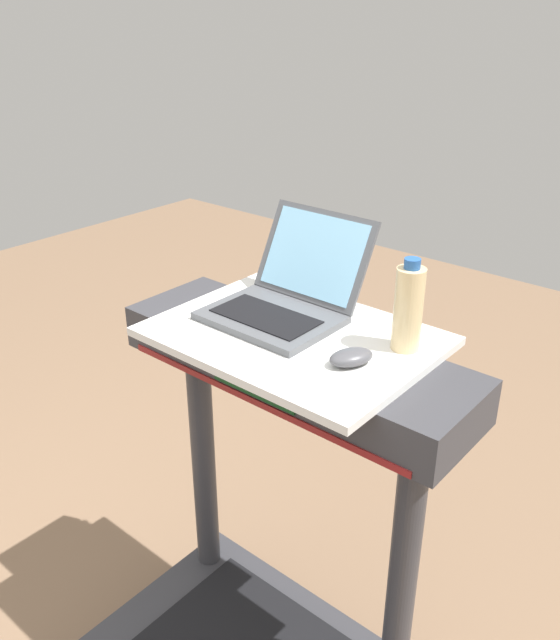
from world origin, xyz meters
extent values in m
cylinder|color=#38383D|center=(-0.34, 0.70, 0.55)|extent=(0.07, 0.07, 0.79)
cylinder|color=#38383D|center=(0.34, 0.70, 0.55)|extent=(0.07, 0.07, 0.79)
cube|color=#38383D|center=(0.00, 0.70, 1.00)|extent=(0.90, 0.28, 0.11)
cube|color=#0C3F19|center=(0.00, 0.56, 1.00)|extent=(0.24, 0.01, 0.06)
cube|color=maroon|center=(0.00, 0.56, 0.95)|extent=(0.81, 0.00, 0.02)
cube|color=white|center=(0.00, 0.70, 1.06)|extent=(0.63, 0.47, 0.02)
cube|color=#515459|center=(-0.08, 0.71, 1.08)|extent=(0.31, 0.23, 0.02)
cube|color=black|center=(-0.08, 0.69, 1.09)|extent=(0.25, 0.13, 0.00)
cube|color=#515459|center=(-0.08, 0.88, 1.19)|extent=(0.31, 0.11, 0.21)
cube|color=#8CCCF2|center=(-0.08, 0.88, 1.19)|extent=(0.27, 0.10, 0.18)
ellipsoid|color=#4C4C51|center=(0.19, 0.66, 1.09)|extent=(0.10, 0.12, 0.03)
cylinder|color=beige|center=(0.24, 0.80, 1.17)|extent=(0.06, 0.06, 0.19)
cylinder|color=#2659A5|center=(0.24, 0.80, 1.27)|extent=(0.04, 0.04, 0.02)
camera|label=1|loc=(0.87, -0.38, 1.76)|focal=37.40mm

